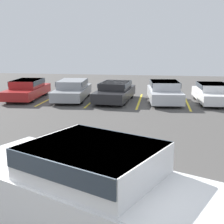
{
  "coord_description": "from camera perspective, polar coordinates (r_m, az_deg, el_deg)",
  "views": [
    {
      "loc": [
        1.3,
        -5.12,
        3.53
      ],
      "look_at": [
        -0.4,
        6.18,
        1.0
      ],
      "focal_mm": 50.0,
      "sensor_mm": 36.0,
      "label": 1
    }
  ],
  "objects": [
    {
      "name": "stall_stripe_a",
      "position": [
        21.77,
        -18.4,
        2.53
      ],
      "size": [
        0.12,
        5.27,
        0.01
      ],
      "primitive_type": "cube",
      "color": "yellow",
      "rests_on": "ground_plane"
    },
    {
      "name": "stall_stripe_b",
      "position": [
        20.63,
        -11.21,
        2.41
      ],
      "size": [
        0.12,
        5.27,
        0.01
      ],
      "primitive_type": "cube",
      "color": "yellow",
      "rests_on": "ground_plane"
    },
    {
      "name": "stall_stripe_c",
      "position": [
        19.84,
        -3.32,
        2.24
      ],
      "size": [
        0.12,
        5.27,
        0.01
      ],
      "primitive_type": "cube",
      "color": "yellow",
      "rests_on": "ground_plane"
    },
    {
      "name": "stall_stripe_d",
      "position": [
        19.46,
        5.04,
        2.01
      ],
      "size": [
        0.12,
        5.27,
        0.01
      ],
      "primitive_type": "cube",
      "color": "yellow",
      "rests_on": "ground_plane"
    },
    {
      "name": "stall_stripe_e",
      "position": [
        19.5,
        13.54,
        1.73
      ],
      "size": [
        0.12,
        5.27,
        0.01
      ],
      "primitive_type": "cube",
      "color": "yellow",
      "rests_on": "ground_plane"
    },
    {
      "name": "pickup_truck",
      "position": [
        5.57,
        -0.6,
        -15.53
      ],
      "size": [
        6.44,
        4.46,
        1.82
      ],
      "rotation": [
        0.0,
        0.0,
        -0.44
      ],
      "color": "white",
      "rests_on": "ground_plane"
    },
    {
      "name": "parked_sedan_a",
      "position": [
        20.95,
        -15.22,
        4.17
      ],
      "size": [
        2.05,
        4.66,
        1.22
      ],
      "rotation": [
        0.0,
        0.0,
        -1.51
      ],
      "color": "maroon",
      "rests_on": "ground_plane"
    },
    {
      "name": "parked_sedan_b",
      "position": [
        20.04,
        -7.24,
        4.17
      ],
      "size": [
        2.11,
        4.7,
        1.24
      ],
      "rotation": [
        0.0,
        0.0,
        -1.5
      ],
      "color": "gray",
      "rests_on": "ground_plane"
    },
    {
      "name": "parked_sedan_c",
      "position": [
        19.32,
        0.57,
        3.87
      ],
      "size": [
        2.2,
        4.56,
        1.18
      ],
      "rotation": [
        0.0,
        0.0,
        -1.65
      ],
      "color": "#232326",
      "rests_on": "ground_plane"
    },
    {
      "name": "parked_sedan_d",
      "position": [
        19.21,
        9.56,
        3.78
      ],
      "size": [
        2.22,
        4.36,
        1.28
      ],
      "rotation": [
        0.0,
        0.0,
        -1.47
      ],
      "color": "#B7BABF",
      "rests_on": "ground_plane"
    },
    {
      "name": "parked_sedan_e",
      "position": [
        19.71,
        17.89,
        3.4
      ],
      "size": [
        2.02,
        4.3,
        1.16
      ],
      "rotation": [
        0.0,
        0.0,
        -1.52
      ],
      "color": "silver",
      "rests_on": "ground_plane"
    },
    {
      "name": "wheel_stop_curb",
      "position": [
        22.7,
        16.56,
        3.21
      ],
      "size": [
        1.78,
        0.2,
        0.14
      ],
      "primitive_type": "cube",
      "color": "#B7B2A8",
      "rests_on": "ground_plane"
    }
  ]
}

